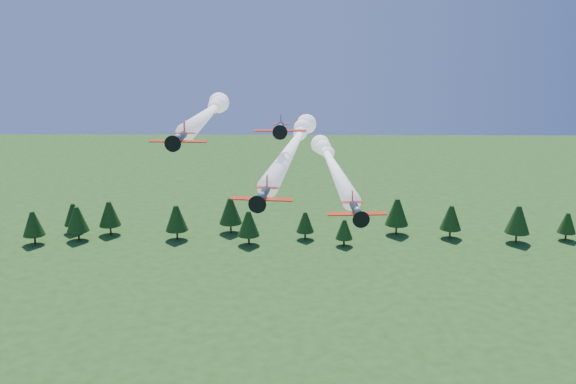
{
  "coord_description": "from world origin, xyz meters",
  "views": [
    {
      "loc": [
        3.7,
        -79.99,
        65.68
      ],
      "look_at": [
        2.58,
        0.0,
        44.38
      ],
      "focal_mm": 40.0,
      "sensor_mm": 36.0,
      "label": 1
    }
  ],
  "objects_px": {
    "plane_left": "(209,112)",
    "plane_right": "(331,163)",
    "plane_lead": "(294,144)",
    "plane_slot": "(280,128)"
  },
  "relations": [
    {
      "from": "plane_lead",
      "to": "plane_right",
      "type": "xyz_separation_m",
      "value": [
        6.49,
        7.68,
        -4.67
      ]
    },
    {
      "from": "plane_lead",
      "to": "plane_right",
      "type": "distance_m",
      "value": 11.09
    },
    {
      "from": "plane_lead",
      "to": "plane_slot",
      "type": "relative_size",
      "value": 7.29
    },
    {
      "from": "plane_left",
      "to": "plane_slot",
      "type": "relative_size",
      "value": 5.48
    },
    {
      "from": "plane_slot",
      "to": "plane_lead",
      "type": "bearing_deg",
      "value": 81.69
    },
    {
      "from": "plane_lead",
      "to": "plane_slot",
      "type": "xyz_separation_m",
      "value": [
        -1.8,
        -13.02,
        4.71
      ]
    },
    {
      "from": "plane_lead",
      "to": "plane_right",
      "type": "bearing_deg",
      "value": 55.87
    },
    {
      "from": "plane_left",
      "to": "plane_slot",
      "type": "distance_m",
      "value": 19.94
    },
    {
      "from": "plane_left",
      "to": "plane_right",
      "type": "xyz_separation_m",
      "value": [
        20.29,
        4.77,
        -9.33
      ]
    },
    {
      "from": "plane_lead",
      "to": "plane_slot",
      "type": "height_order",
      "value": "plane_slot"
    }
  ]
}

